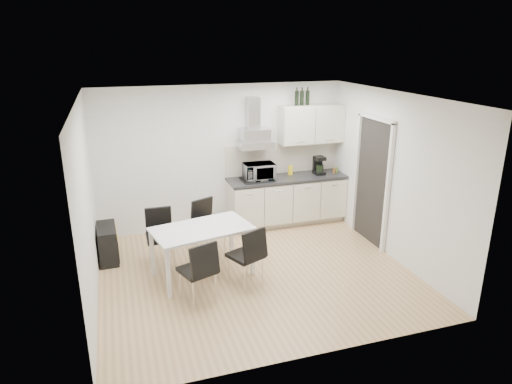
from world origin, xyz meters
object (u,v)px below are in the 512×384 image
floor_speaker (206,221)px  dining_table (202,233)px  chair_near_left (197,271)px  chair_near_right (246,256)px  chair_far_left (161,238)px  guitar_amp (108,243)px  kitchenette (288,181)px  chair_far_right (210,227)px

floor_speaker → dining_table: bearing=-101.7°
chair_near_left → chair_near_right: same height
chair_far_left → guitar_amp: size_ratio=1.29×
dining_table → guitar_amp: 1.67m
chair_far_left → chair_near_right: bearing=138.1°
dining_table → chair_far_left: (-0.54, 0.52, -0.23)m
kitchenette → guitar_amp: (-3.28, -0.62, -0.55)m
chair_far_right → chair_near_right: 1.21m
chair_far_left → floor_speaker: (0.93, 1.19, -0.29)m
dining_table → chair_near_right: (0.52, -0.46, -0.23)m
kitchenette → chair_near_right: 2.49m
chair_far_right → floor_speaker: 1.04m
dining_table → floor_speaker: 1.83m
chair_far_right → chair_near_right: (0.26, -1.18, 0.00)m
kitchenette → floor_speaker: bearing=173.9°
chair_near_left → dining_table: bearing=53.5°
kitchenette → dining_table: size_ratio=1.64×
chair_near_right → guitar_amp: size_ratio=1.29×
kitchenette → floor_speaker: 1.71m
kitchenette → chair_far_left: 2.72m
chair_far_left → chair_far_right: bearing=-165.6°
chair_far_left → chair_near_left: size_ratio=1.00×
dining_table → chair_far_left: chair_far_left is taller
chair_far_left → floor_speaker: chair_far_left is taller
guitar_amp → chair_near_left: bearing=-57.1°
kitchenette → chair_far_right: kitchenette is taller
floor_speaker → chair_near_right: bearing=-85.4°
chair_far_right → guitar_amp: 1.61m
kitchenette → guitar_amp: bearing=-169.3°
kitchenette → floor_speaker: kitchenette is taller
chair_near_left → guitar_amp: bearing=105.0°
chair_far_right → chair_near_right: bearing=78.0°
floor_speaker → guitar_amp: bearing=-154.5°
kitchenette → chair_far_left: bearing=-157.6°
chair_far_right → chair_near_right: size_ratio=1.00×
chair_near_right → kitchenette: bearing=30.7°
dining_table → chair_near_left: bearing=-118.6°
dining_table → floor_speaker: (0.39, 1.71, -0.52)m
guitar_amp → floor_speaker: bearing=22.5°
chair_near_left → floor_speaker: chair_near_left is taller
guitar_amp → floor_speaker: guitar_amp is taller
chair_far_right → floor_speaker: (0.13, 1.00, -0.29)m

